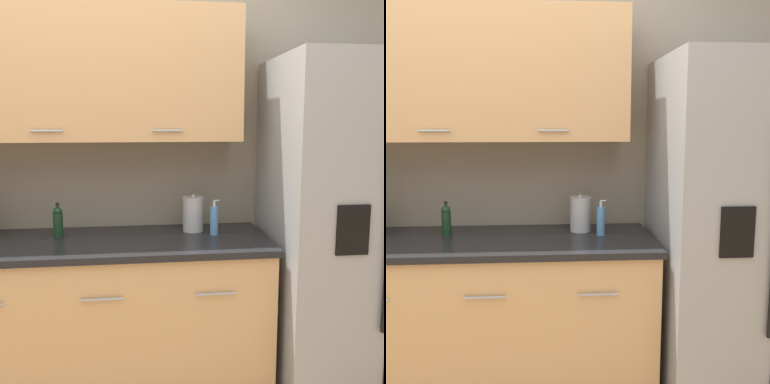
# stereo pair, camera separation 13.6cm
# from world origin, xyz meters

# --- Properties ---
(wall_back) EXTENTS (10.00, 0.39, 2.60)m
(wall_back) POSITION_xyz_m (-0.04, 1.35, 1.43)
(wall_back) COLOR gray
(wall_back) RESTS_ON ground_plane
(counter_unit) EXTENTS (2.32, 0.64, 0.90)m
(counter_unit) POSITION_xyz_m (-0.16, 1.05, 0.46)
(counter_unit) COLOR black
(counter_unit) RESTS_ON ground_plane
(refrigerator) EXTENTS (0.94, 0.79, 1.87)m
(refrigerator) POSITION_xyz_m (1.50, 0.98, 0.93)
(refrigerator) COLOR gray
(refrigerator) RESTS_ON ground_plane
(soap_dispenser) EXTENTS (0.05, 0.05, 0.20)m
(soap_dispenser) POSITION_xyz_m (0.72, 1.08, 0.98)
(soap_dispenser) COLOR #4C7FB2
(soap_dispenser) RESTS_ON counter_unit
(oil_bottle) EXTENTS (0.05, 0.05, 0.19)m
(oil_bottle) POSITION_xyz_m (-0.14, 1.13, 0.99)
(oil_bottle) COLOR black
(oil_bottle) RESTS_ON counter_unit
(steel_canister) EXTENTS (0.12, 0.12, 0.22)m
(steel_canister) POSITION_xyz_m (0.61, 1.18, 1.00)
(steel_canister) COLOR #A3A3A5
(steel_canister) RESTS_ON counter_unit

